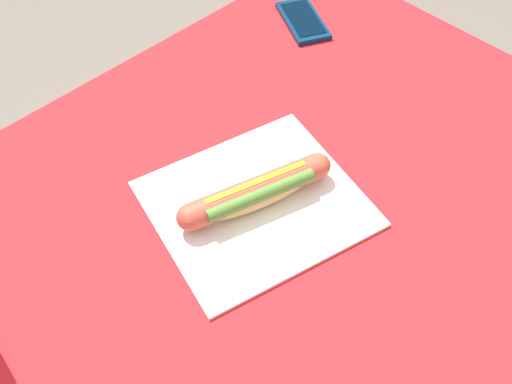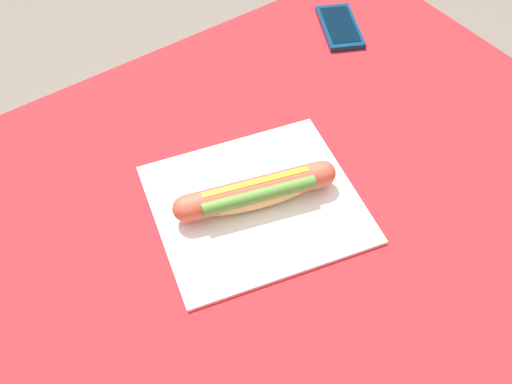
# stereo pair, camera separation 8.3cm
# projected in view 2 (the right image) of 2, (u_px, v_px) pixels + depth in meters

# --- Properties ---
(dining_table) EXTENTS (1.08, 0.88, 0.77)m
(dining_table) POSITION_uv_depth(u_px,v_px,m) (285.00, 274.00, 0.96)
(dining_table) COLOR brown
(dining_table) RESTS_ON ground
(paper_wrapper) EXTENTS (0.34, 0.31, 0.01)m
(paper_wrapper) POSITION_uv_depth(u_px,v_px,m) (256.00, 204.00, 0.86)
(paper_wrapper) COLOR white
(paper_wrapper) RESTS_ON dining_table
(hot_dog) EXTENTS (0.23, 0.10, 0.05)m
(hot_dog) POSITION_uv_depth(u_px,v_px,m) (256.00, 192.00, 0.83)
(hot_dog) COLOR tan
(hot_dog) RESTS_ON paper_wrapper
(cell_phone) EXTENTS (0.12, 0.15, 0.01)m
(cell_phone) POSITION_uv_depth(u_px,v_px,m) (340.00, 27.00, 1.11)
(cell_phone) COLOR #0A2D4C
(cell_phone) RESTS_ON dining_table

